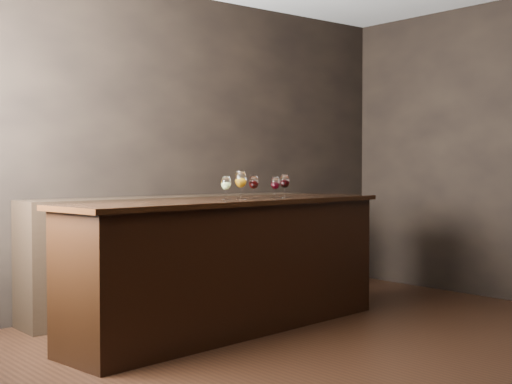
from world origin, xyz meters
TOP-DOWN VIEW (x-y plane):
  - ground at (0.00, 0.00)m, footprint 5.00×5.00m
  - room_shell at (-0.23, 0.11)m, footprint 5.02×4.52m
  - bar_counter at (-0.26, 1.07)m, footprint 2.80×0.92m
  - bar_top at (-0.26, 1.07)m, footprint 2.90×0.99m
  - back_bar_shelf at (-0.13, 2.03)m, footprint 2.74×0.40m
  - glass_white at (-0.31, 1.07)m, footprint 0.08×0.08m
  - glass_amber at (-0.16, 1.08)m, footprint 0.09×0.09m
  - glass_red_a at (-0.02, 1.09)m, footprint 0.08×0.08m
  - glass_red_b at (0.14, 1.03)m, footprint 0.07×0.07m
  - glass_red_c at (0.27, 1.06)m, footprint 0.08×0.08m

SIDE VIEW (x-z plane):
  - ground at x=0.00m, z-range 0.00..0.00m
  - bar_counter at x=-0.26m, z-range 0.00..0.96m
  - back_bar_shelf at x=-0.13m, z-range 0.00..0.99m
  - bar_top at x=-0.26m, z-range 0.96..1.00m
  - glass_red_b at x=0.14m, z-range 1.03..1.20m
  - glass_white at x=-0.31m, z-range 1.03..1.21m
  - glass_red_a at x=-0.02m, z-range 1.03..1.21m
  - glass_red_c at x=0.27m, z-range 1.03..1.22m
  - glass_amber at x=-0.16m, z-range 1.04..1.25m
  - room_shell at x=-0.23m, z-range 0.40..3.21m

